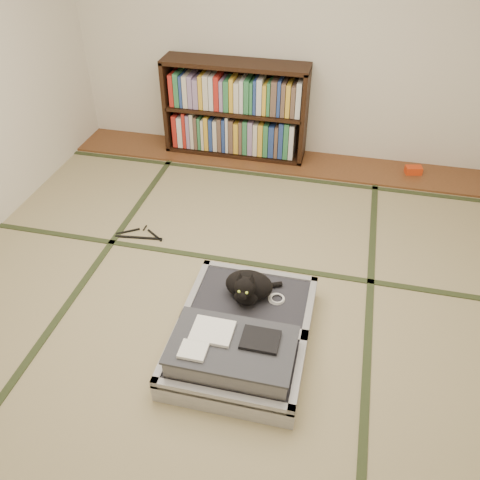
# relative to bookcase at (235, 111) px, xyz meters

# --- Properties ---
(floor) EXTENTS (4.50, 4.50, 0.00)m
(floor) POSITION_rel_bookcase_xyz_m (0.40, -2.07, -0.45)
(floor) COLOR tan
(floor) RESTS_ON ground
(wood_strip) EXTENTS (4.00, 0.50, 0.02)m
(wood_strip) POSITION_rel_bookcase_xyz_m (0.40, -0.07, -0.44)
(wood_strip) COLOR brown
(wood_strip) RESTS_ON ground
(red_item) EXTENTS (0.17, 0.12, 0.07)m
(red_item) POSITION_rel_bookcase_xyz_m (1.74, -0.04, -0.40)
(red_item) COLOR red
(red_item) RESTS_ON wood_strip
(room_shell) EXTENTS (4.50, 4.50, 4.50)m
(room_shell) POSITION_rel_bookcase_xyz_m (0.40, -2.07, 1.01)
(room_shell) COLOR white
(room_shell) RESTS_ON ground
(tatami_borders) EXTENTS (4.00, 4.50, 0.01)m
(tatami_borders) POSITION_rel_bookcase_xyz_m (0.40, -1.58, -0.45)
(tatami_borders) COLOR #2D381E
(tatami_borders) RESTS_ON ground
(bookcase) EXTENTS (1.38, 0.32, 0.92)m
(bookcase) POSITION_rel_bookcase_xyz_m (0.00, 0.00, 0.00)
(bookcase) COLOR black
(bookcase) RESTS_ON wood_strip
(suitcase) EXTENTS (0.80, 1.06, 0.31)m
(suitcase) POSITION_rel_bookcase_xyz_m (0.64, -2.48, -0.34)
(suitcase) COLOR #B3B3B8
(suitcase) RESTS_ON floor
(cat) EXTENTS (0.35, 0.36, 0.29)m
(cat) POSITION_rel_bookcase_xyz_m (0.62, -2.19, -0.19)
(cat) COLOR black
(cat) RESTS_ON suitcase
(cable_coil) EXTENTS (0.11, 0.11, 0.03)m
(cable_coil) POSITION_rel_bookcase_xyz_m (0.80, -2.16, -0.29)
(cable_coil) COLOR white
(cable_coil) RESTS_ON suitcase
(hanger) EXTENTS (0.40, 0.20, 0.01)m
(hanger) POSITION_rel_bookcase_xyz_m (-0.41, -1.54, -0.44)
(hanger) COLOR black
(hanger) RESTS_ON floor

